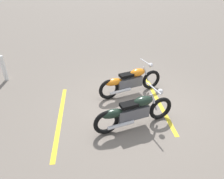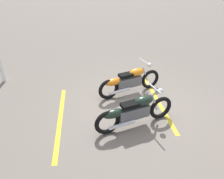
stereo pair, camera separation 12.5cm
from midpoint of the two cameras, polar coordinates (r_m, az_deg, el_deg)
ground_plane at (r=6.46m, az=5.99°, el=-4.62°), size 60.00×60.00×0.00m
motorcycle_bright_foreground at (r=6.87m, az=4.00°, el=2.26°), size 2.13×0.91×1.04m
motorcycle_dark_foreground at (r=5.48m, az=5.13°, el=-5.84°), size 2.16×0.87×1.04m
bollard_post at (r=8.62m, az=-27.73°, el=4.79°), size 0.14×0.14×0.94m
parking_stripe_near at (r=6.83m, az=11.60°, el=-2.99°), size 0.18×3.20×0.01m
parking_stripe_mid at (r=6.14m, az=-14.21°, el=-7.64°), size 0.18×3.20×0.01m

